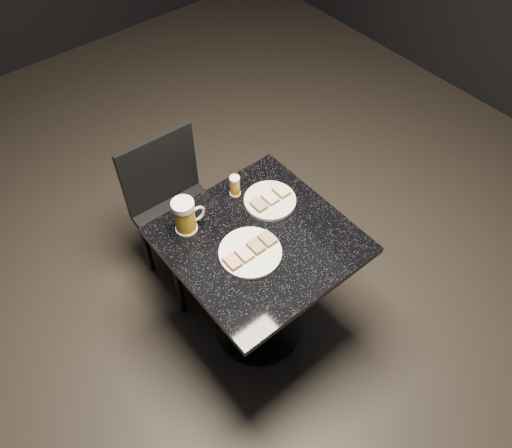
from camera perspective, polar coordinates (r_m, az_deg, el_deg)
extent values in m
plane|color=black|center=(2.63, 0.28, -11.59)|extent=(6.00, 6.00, 0.00)
cylinder|color=white|center=(1.95, -0.66, -3.27)|extent=(0.25, 0.25, 0.01)
cylinder|color=silver|center=(2.12, 1.61, 2.72)|extent=(0.22, 0.22, 0.01)
cylinder|color=black|center=(2.62, 0.28, -11.47)|extent=(0.44, 0.44, 0.03)
cylinder|color=black|center=(2.31, 0.32, -7.32)|extent=(0.10, 0.10, 0.69)
cube|color=black|center=(2.01, 0.36, -1.87)|extent=(0.70, 0.70, 0.03)
cylinder|color=silver|center=(2.05, -7.94, -0.43)|extent=(0.09, 0.09, 0.01)
cylinder|color=gold|center=(2.00, -8.14, 0.74)|extent=(0.08, 0.08, 0.12)
cylinder|color=silver|center=(1.94, -8.38, 2.14)|extent=(0.09, 0.09, 0.03)
torus|color=silver|center=(1.99, -6.76, 1.16)|extent=(0.08, 0.01, 0.08)
cylinder|color=silver|center=(2.16, -2.39, 3.56)|extent=(0.05, 0.05, 0.01)
cylinder|color=#BC771F|center=(2.12, -2.43, 4.36)|extent=(0.04, 0.04, 0.08)
cylinder|color=silver|center=(2.09, -2.47, 5.23)|extent=(0.04, 0.04, 0.01)
cube|color=black|center=(2.46, -8.15, 0.16)|extent=(0.40, 0.40, 0.04)
cylinder|color=black|center=(2.52, -8.73, -7.33)|extent=(0.03, 0.03, 0.43)
cylinder|color=black|center=(2.61, -2.57, -3.63)|extent=(0.03, 0.03, 0.43)
cylinder|color=black|center=(2.70, -12.43, -2.50)|extent=(0.03, 0.03, 0.43)
cylinder|color=black|center=(2.78, -6.57, 0.80)|extent=(0.03, 0.03, 0.43)
cube|color=black|center=(2.41, -11.02, 6.10)|extent=(0.39, 0.04, 0.39)
cube|color=#4C3521|center=(1.91, -2.70, -4.39)|extent=(0.05, 0.07, 0.01)
cube|color=tan|center=(1.90, -2.71, -4.22)|extent=(0.05, 0.07, 0.01)
cube|color=#4C3521|center=(1.93, -1.34, -3.50)|extent=(0.05, 0.07, 0.01)
cube|color=beige|center=(1.92, -1.34, -3.33)|extent=(0.05, 0.07, 0.01)
cube|color=#4C3521|center=(1.95, 0.00, -2.63)|extent=(0.05, 0.07, 0.01)
cube|color=#8C7251|center=(1.94, 0.00, -2.46)|extent=(0.05, 0.07, 0.01)
cube|color=#4C3521|center=(1.97, 1.30, -1.78)|extent=(0.05, 0.07, 0.01)
cube|color=#8C7251|center=(1.96, 1.30, -1.61)|extent=(0.05, 0.07, 0.01)
cube|color=#4C3521|center=(2.08, 0.31, 2.13)|extent=(0.05, 0.07, 0.01)
cube|color=#8C7251|center=(2.08, 0.31, 2.31)|extent=(0.05, 0.07, 0.01)
cube|color=#4C3521|center=(2.11, 1.61, 2.93)|extent=(0.05, 0.07, 0.01)
cube|color=beige|center=(2.10, 1.62, 3.11)|extent=(0.05, 0.07, 0.01)
cube|color=#4C3521|center=(2.14, 2.89, 3.71)|extent=(0.05, 0.07, 0.01)
cube|color=#D1D184|center=(2.13, 2.90, 3.88)|extent=(0.05, 0.07, 0.01)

